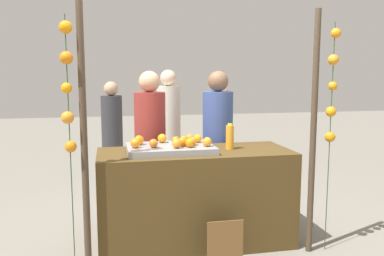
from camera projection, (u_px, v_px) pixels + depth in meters
name	position (u px, v px, depth m)	size (l,w,h in m)	color
ground_plane	(195.00, 242.00, 3.98)	(24.00, 24.00, 0.00)	gray
stall_counter	(195.00, 197.00, 3.92)	(1.84, 0.74, 0.92)	#4C3819
orange_tray	(170.00, 149.00, 3.80)	(0.81, 0.55, 0.06)	gray
orange_0	(184.00, 140.00, 3.86)	(0.08, 0.08, 0.08)	orange
orange_1	(135.00, 143.00, 3.67)	(0.09, 0.09, 0.09)	orange
orange_2	(177.00, 144.00, 3.65)	(0.08, 0.08, 0.08)	orange
orange_3	(198.00, 139.00, 3.95)	(0.08, 0.08, 0.08)	orange
orange_4	(207.00, 142.00, 3.75)	(0.09, 0.09, 0.09)	orange
orange_5	(176.00, 141.00, 3.83)	(0.08, 0.08, 0.08)	orange
orange_6	(183.00, 142.00, 3.75)	(0.09, 0.09, 0.09)	orange
orange_7	(190.00, 143.00, 3.69)	(0.09, 0.09, 0.09)	orange
orange_8	(162.00, 138.00, 3.95)	(0.09, 0.09, 0.09)	orange
orange_9	(139.00, 140.00, 3.82)	(0.09, 0.09, 0.09)	orange
orange_10	(154.00, 143.00, 3.68)	(0.08, 0.08, 0.08)	orange
orange_11	(190.00, 138.00, 3.95)	(0.09, 0.09, 0.09)	orange
orange_12	(193.00, 141.00, 3.80)	(0.08, 0.08, 0.08)	orange
juice_bottle	(230.00, 137.00, 3.92)	(0.08, 0.08, 0.25)	orange
chalkboard_sign	(225.00, 245.00, 3.41)	(0.31, 0.03, 0.44)	brown
vendor_left	(150.00, 154.00, 4.39)	(0.34, 0.34, 1.68)	maroon
vendor_right	(218.00, 151.00, 4.53)	(0.34, 0.34, 1.68)	#384C8C
crowd_person_0	(221.00, 143.00, 5.55)	(0.30, 0.30, 1.49)	maroon
crowd_person_1	(112.00, 137.00, 5.95)	(0.31, 0.31, 1.53)	#333338
crowd_person_2	(169.00, 133.00, 5.80)	(0.34, 0.34, 1.70)	beige
canopy_post_left	(84.00, 142.00, 3.23)	(0.06, 0.06, 2.21)	#473828
canopy_post_right	(313.00, 134.00, 3.63)	(0.06, 0.06, 2.21)	#473828
garland_strand_left	(67.00, 87.00, 3.12)	(0.11, 0.12, 2.10)	#2D4C23
garland_strand_right	(332.00, 90.00, 3.61)	(0.11, 0.11, 2.10)	#2D4C23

